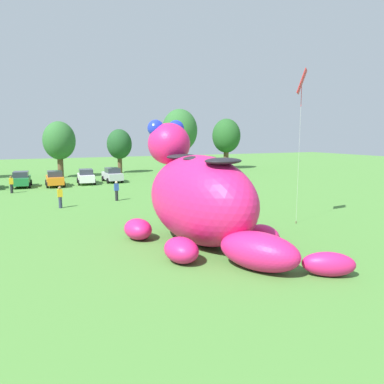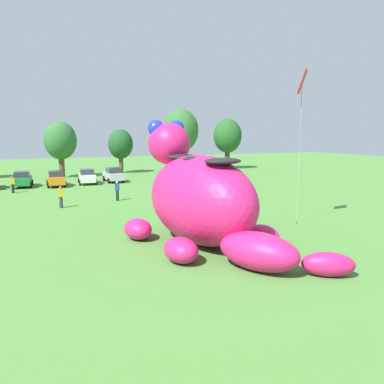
% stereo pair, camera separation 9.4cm
% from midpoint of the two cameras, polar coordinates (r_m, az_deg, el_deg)
% --- Properties ---
extents(ground_plane, '(160.00, 160.00, 0.00)m').
position_cam_midpoint_polar(ground_plane, '(20.30, 0.14, -7.61)').
color(ground_plane, '#4C8438').
extents(giant_inflatable_creature, '(7.42, 12.44, 6.54)m').
position_cam_midpoint_polar(giant_inflatable_creature, '(19.80, 1.14, -0.93)').
color(giant_inflatable_creature, '#E01E6B').
rests_on(giant_inflatable_creature, ground).
extents(car_green, '(2.21, 4.23, 1.72)m').
position_cam_midpoint_polar(car_green, '(45.41, -24.31, 1.76)').
color(car_green, '#1E7238').
rests_on(car_green, ground).
extents(car_orange, '(2.01, 4.14, 1.72)m').
position_cam_midpoint_polar(car_orange, '(44.69, -19.97, 1.91)').
color(car_orange, orange).
rests_on(car_orange, ground).
extents(car_white, '(2.20, 4.23, 1.72)m').
position_cam_midpoint_polar(car_white, '(45.84, -15.70, 2.26)').
color(car_white, white).
rests_on(car_white, ground).
extents(car_silver, '(2.02, 4.14, 1.72)m').
position_cam_midpoint_polar(car_silver, '(46.96, -11.93, 2.54)').
color(car_silver, '#B7BABF').
rests_on(car_silver, ground).
extents(tree_mid_left, '(4.18, 4.18, 7.42)m').
position_cam_midpoint_polar(tree_mid_left, '(53.38, -19.36, 7.25)').
color(tree_mid_left, brown).
rests_on(tree_mid_left, ground).
extents(tree_centre_left, '(3.65, 3.65, 6.48)m').
position_cam_midpoint_polar(tree_centre_left, '(57.62, -10.90, 7.03)').
color(tree_centre_left, brown).
rests_on(tree_centre_left, ground).
extents(tree_centre, '(5.37, 5.37, 9.53)m').
position_cam_midpoint_polar(tree_centre, '(58.46, -1.91, 9.15)').
color(tree_centre, brown).
rests_on(tree_centre, ground).
extents(tree_centre_right, '(4.68, 4.68, 8.30)m').
position_cam_midpoint_polar(tree_centre_right, '(63.96, 5.14, 8.36)').
color(tree_centre_right, brown).
rests_on(tree_centre_right, ground).
extents(spectator_near_inflatable, '(0.38, 0.26, 1.71)m').
position_cam_midpoint_polar(spectator_near_inflatable, '(31.25, -19.28, -0.75)').
color(spectator_near_inflatable, '#2D334C').
rests_on(spectator_near_inflatable, ground).
extents(spectator_mid_field, '(0.38, 0.26, 1.71)m').
position_cam_midpoint_polar(spectator_mid_field, '(41.04, -25.56, 1.02)').
color(spectator_mid_field, black).
rests_on(spectator_mid_field, ground).
extents(spectator_by_cars, '(0.38, 0.26, 1.71)m').
position_cam_midpoint_polar(spectator_by_cars, '(33.47, -11.35, 0.16)').
color(spectator_by_cars, black).
rests_on(spectator_by_cars, ground).
extents(spectator_wandering, '(0.38, 0.26, 1.71)m').
position_cam_midpoint_polar(spectator_wandering, '(36.19, 4.56, 0.93)').
color(spectator_wandering, '#726656').
rests_on(spectator_wandering, ground).
extents(tethered_flying_kite, '(1.13, 1.13, 9.61)m').
position_cam_midpoint_polar(tethered_flying_kite, '(25.02, 16.06, 15.29)').
color(tethered_flying_kite, brown).
rests_on(tethered_flying_kite, ground).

